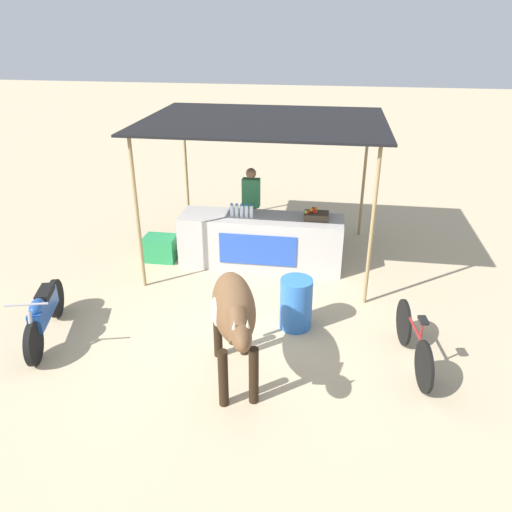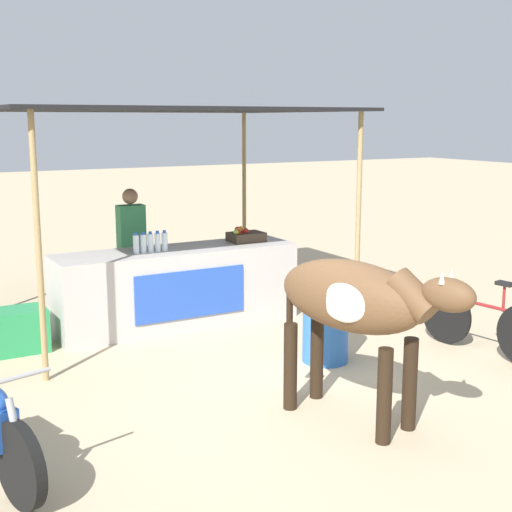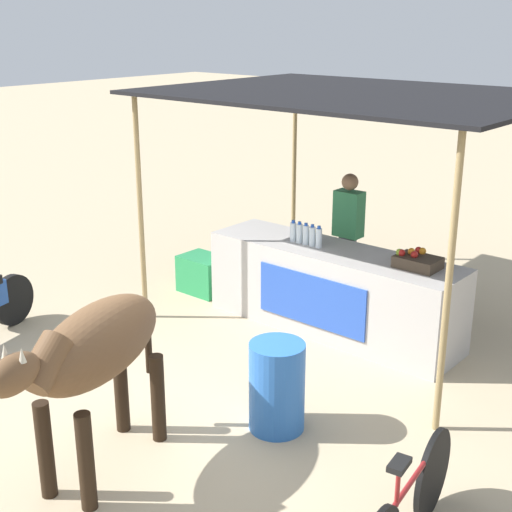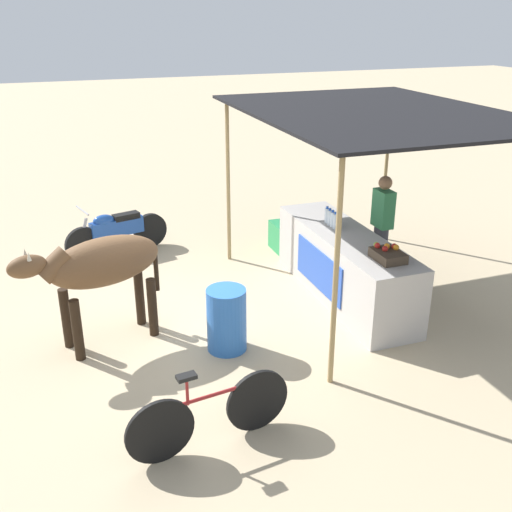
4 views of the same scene
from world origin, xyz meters
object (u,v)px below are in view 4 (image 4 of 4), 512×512
object	(u,v)px
motorcycle_parked	(116,230)
cow	(100,266)
stall_counter	(344,266)
vendor_behind_counter	(382,228)
cooler_box	(286,237)
water_barrel	(227,320)
bicycle_leaning	(210,414)
fruit_crate	(388,254)

from	to	relation	value
motorcycle_parked	cow	bearing A→B (deg)	-10.18
stall_counter	vendor_behind_counter	bearing A→B (deg)	112.02
stall_counter	cooler_box	distance (m)	1.95
vendor_behind_counter	water_barrel	size ratio (longest dim) A/B	2.06
vendor_behind_counter	bicycle_leaning	size ratio (longest dim) A/B	1.00
vendor_behind_counter	motorcycle_parked	size ratio (longest dim) A/B	0.94
cooler_box	water_barrel	bearing A→B (deg)	-34.87
bicycle_leaning	cooler_box	bearing A→B (deg)	149.43
vendor_behind_counter	water_barrel	distance (m)	3.02
stall_counter	vendor_behind_counter	xyz separation A→B (m)	(-0.30, 0.75, 0.37)
fruit_crate	motorcycle_parked	bearing A→B (deg)	-141.87
bicycle_leaning	stall_counter	bearing A→B (deg)	132.32
bicycle_leaning	fruit_crate	bearing A→B (deg)	117.95
vendor_behind_counter	bicycle_leaning	distance (m)	4.43
motorcycle_parked	bicycle_leaning	world-z (taller)	motorcycle_parked
vendor_behind_counter	motorcycle_parked	world-z (taller)	vendor_behind_counter
fruit_crate	cooler_box	xyz separation A→B (m)	(-2.92, -0.15, -0.79)
vendor_behind_counter	bicycle_leaning	xyz separation A→B (m)	(2.75, -3.44, -0.50)
fruit_crate	cow	bearing A→B (deg)	-103.63
fruit_crate	cooler_box	world-z (taller)	fruit_crate
cow	fruit_crate	bearing A→B (deg)	76.37
water_barrel	bicycle_leaning	world-z (taller)	bicycle_leaning
vendor_behind_counter	bicycle_leaning	world-z (taller)	vendor_behind_counter
water_barrel	motorcycle_parked	world-z (taller)	motorcycle_parked
water_barrel	bicycle_leaning	size ratio (longest dim) A/B	0.48
water_barrel	motorcycle_parked	distance (m)	3.65
fruit_crate	motorcycle_parked	distance (m)	4.77
vendor_behind_counter	cooler_box	bearing A→B (deg)	-152.46
motorcycle_parked	vendor_behind_counter	bearing A→B (deg)	56.14
cow	motorcycle_parked	distance (m)	3.00
cooler_box	bicycle_leaning	world-z (taller)	bicycle_leaning
motorcycle_parked	bicycle_leaning	size ratio (longest dim) A/B	1.07
water_barrel	stall_counter	bearing A→B (deg)	112.15
water_barrel	cow	distance (m)	1.65
cow	bicycle_leaning	bearing A→B (deg)	17.07
bicycle_leaning	vendor_behind_counter	bearing A→B (deg)	128.65
fruit_crate	cooler_box	bearing A→B (deg)	-177.02
stall_counter	cooler_box	xyz separation A→B (m)	(-1.93, -0.10, -0.24)
fruit_crate	stall_counter	bearing A→B (deg)	-176.81
fruit_crate	cow	xyz separation A→B (m)	(-0.83, -3.44, 0.00)
stall_counter	bicycle_leaning	size ratio (longest dim) A/B	1.82
cooler_box	vendor_behind_counter	bearing A→B (deg)	27.54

